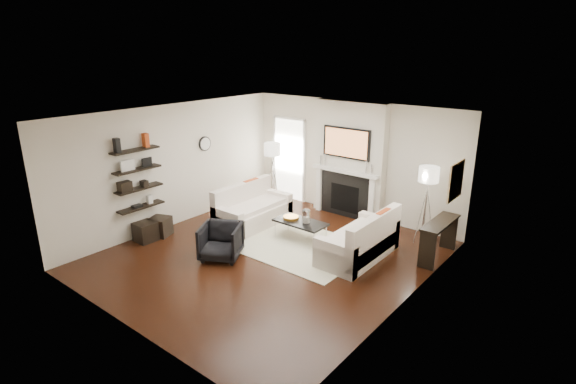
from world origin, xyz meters
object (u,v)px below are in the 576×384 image
Objects in this scene: armchair at (221,240)px; ottoman_near at (160,226)px; lamp_left_shade at (272,149)px; lamp_right_shade at (429,174)px; coffee_table at (300,222)px; loveseat_right_base at (358,247)px; loveseat_left_base at (253,216)px.

ottoman_near is (-1.81, -0.07, -0.17)m from armchair.
lamp_left_shade is 1.00× the size of lamp_right_shade.
lamp_right_shade reaches higher than armchair.
loveseat_right_base is at bearing 2.53° from coffee_table.
coffee_table is 2.75m from lamp_right_shade.
coffee_table is at bearing -142.86° from lamp_right_shade.
lamp_left_shade reaches higher than ottoman_near.
loveseat_left_base is 2.42× the size of armchair.
lamp_right_shade is (3.90, 0.22, 0.00)m from lamp_left_shade.
ottoman_near is at bearing -155.73° from loveseat_right_base.
armchair is at bearing -67.98° from loveseat_left_base.
lamp_left_shade reaches higher than loveseat_left_base.
armchair is 1.86× the size of lamp_left_shade.
lamp_right_shade reaches higher than loveseat_right_base.
loveseat_left_base is 1.88m from lamp_left_shade.
loveseat_right_base reaches higher than ottoman_near.
loveseat_right_base is 2.04m from lamp_right_shade.
loveseat_left_base is at bearing -67.37° from lamp_left_shade.
loveseat_right_base is 1.64× the size of coffee_table.
armchair reaches higher than loveseat_right_base.
lamp_right_shade reaches higher than loveseat_left_base.
lamp_right_shade is at bearing 3.24° from lamp_left_shade.
lamp_left_shade reaches higher than armchair.
coffee_table is (1.33, -0.00, 0.19)m from loveseat_left_base.
armchair is (0.65, -1.60, 0.16)m from loveseat_left_base.
ottoman_near is (-1.17, -1.67, -0.01)m from loveseat_left_base.
coffee_table is 1.48× the size of armchair.
ottoman_near is (-3.83, -1.73, -0.01)m from loveseat_right_base.
lamp_left_shade is at bearing 158.71° from loveseat_right_base.
loveseat_left_base is 1.00× the size of loveseat_right_base.
loveseat_left_base is 4.50× the size of lamp_right_shade.
lamp_left_shade reaches higher than coffee_table.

